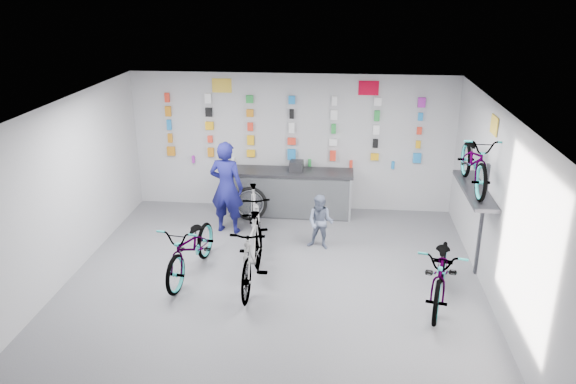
# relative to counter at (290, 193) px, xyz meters

# --- Properties ---
(floor) EXTENTS (8.00, 8.00, 0.00)m
(floor) POSITION_rel_counter_xyz_m (0.00, -3.54, -0.49)
(floor) COLOR #4B4B4F
(floor) RESTS_ON ground
(ceiling) EXTENTS (8.00, 8.00, 0.00)m
(ceiling) POSITION_rel_counter_xyz_m (0.00, -3.54, 2.51)
(ceiling) COLOR white
(ceiling) RESTS_ON wall_back
(wall_back) EXTENTS (7.00, 0.00, 7.00)m
(wall_back) POSITION_rel_counter_xyz_m (0.00, 0.46, 1.01)
(wall_back) COLOR #ADADAF
(wall_back) RESTS_ON floor
(wall_left) EXTENTS (0.00, 8.00, 8.00)m
(wall_left) POSITION_rel_counter_xyz_m (-3.50, -3.54, 1.01)
(wall_left) COLOR #ADADAF
(wall_left) RESTS_ON floor
(wall_right) EXTENTS (0.00, 8.00, 8.00)m
(wall_right) POSITION_rel_counter_xyz_m (3.50, -3.54, 1.01)
(wall_right) COLOR #ADADAF
(wall_right) RESTS_ON floor
(counter) EXTENTS (2.70, 0.66, 1.00)m
(counter) POSITION_rel_counter_xyz_m (0.00, 0.00, 0.00)
(counter) COLOR black
(counter) RESTS_ON floor
(merch_wall) EXTENTS (5.57, 0.08, 1.55)m
(merch_wall) POSITION_rel_counter_xyz_m (-0.04, 0.39, 1.29)
(merch_wall) COLOR #C47315
(merch_wall) RESTS_ON wall_back
(wall_bracket) EXTENTS (0.39, 1.90, 2.00)m
(wall_bracket) POSITION_rel_counter_xyz_m (3.33, -2.34, 0.98)
(wall_bracket) COLOR #333338
(wall_bracket) RESTS_ON wall_right
(sign_left) EXTENTS (0.42, 0.02, 0.30)m
(sign_left) POSITION_rel_counter_xyz_m (-1.50, 0.44, 2.23)
(sign_left) COLOR gold
(sign_left) RESTS_ON wall_back
(sign_right) EXTENTS (0.42, 0.02, 0.30)m
(sign_right) POSITION_rel_counter_xyz_m (1.60, 0.44, 2.23)
(sign_right) COLOR red
(sign_right) RESTS_ON wall_back
(sign_side) EXTENTS (0.02, 0.40, 0.30)m
(sign_side) POSITION_rel_counter_xyz_m (3.48, -2.34, 2.16)
(sign_side) COLOR gold
(sign_side) RESTS_ON wall_right
(bike_left) EXTENTS (0.95, 2.06, 1.05)m
(bike_left) POSITION_rel_counter_xyz_m (-1.43, -2.86, 0.04)
(bike_left) COLOR gray
(bike_left) RESTS_ON floor
(bike_center) EXTENTS (0.57, 1.96, 1.18)m
(bike_center) POSITION_rel_counter_xyz_m (-0.33, -3.11, 0.10)
(bike_center) COLOR gray
(bike_center) RESTS_ON floor
(bike_right) EXTENTS (1.16, 2.16, 1.08)m
(bike_right) POSITION_rel_counter_xyz_m (2.72, -3.33, 0.05)
(bike_right) COLOR gray
(bike_right) RESTS_ON floor
(bike_service) EXTENTS (0.90, 1.85, 1.07)m
(bike_service) POSITION_rel_counter_xyz_m (-0.55, -1.40, 0.05)
(bike_service) COLOR gray
(bike_service) RESTS_ON floor
(bike_wall) EXTENTS (0.63, 1.80, 0.95)m
(bike_wall) POSITION_rel_counter_xyz_m (3.25, -2.34, 1.57)
(bike_wall) COLOR gray
(bike_wall) RESTS_ON wall_bracket
(clerk) EXTENTS (0.76, 0.57, 1.89)m
(clerk) POSITION_rel_counter_xyz_m (-1.17, -1.01, 0.46)
(clerk) COLOR #111253
(clerk) RESTS_ON floor
(customer) EXTENTS (0.60, 0.51, 1.06)m
(customer) POSITION_rel_counter_xyz_m (0.73, -1.60, 0.05)
(customer) COLOR slate
(customer) RESTS_ON floor
(spare_wheel) EXTENTS (0.74, 0.26, 0.73)m
(spare_wheel) POSITION_rel_counter_xyz_m (-0.82, -0.37, -0.13)
(spare_wheel) COLOR black
(spare_wheel) RESTS_ON floor
(register) EXTENTS (0.30, 0.32, 0.22)m
(register) POSITION_rel_counter_xyz_m (0.14, 0.01, 0.62)
(register) COLOR black
(register) RESTS_ON counter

